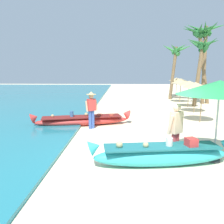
% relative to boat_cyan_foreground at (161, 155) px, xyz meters
% --- Properties ---
extents(ground_plane, '(80.00, 80.00, 0.00)m').
position_rel_boat_cyan_foreground_xyz_m(ground_plane, '(-0.39, 0.28, -0.32)').
color(ground_plane, beige).
extents(boat_cyan_foreground, '(4.07, 1.19, 0.84)m').
position_rel_boat_cyan_foreground_xyz_m(boat_cyan_foreground, '(0.00, 0.00, 0.00)').
color(boat_cyan_foreground, '#33B2BC').
rests_on(boat_cyan_foreground, ground).
extents(boat_red_midground, '(4.76, 1.87, 0.74)m').
position_rel_boat_cyan_foreground_xyz_m(boat_red_midground, '(-3.00, 4.65, -0.07)').
color(boat_red_midground, red).
rests_on(boat_red_midground, ground).
extents(person_vendor_hatted, '(0.57, 0.46, 1.69)m').
position_rel_boat_cyan_foreground_xyz_m(person_vendor_hatted, '(-2.46, 4.04, 0.66)').
color(person_vendor_hatted, '#3D5BA8').
rests_on(person_vendor_hatted, ground).
extents(person_tourist_customer, '(0.56, 0.51, 1.67)m').
position_rel_boat_cyan_foreground_xyz_m(person_tourist_customer, '(0.48, 0.49, 0.62)').
color(person_tourist_customer, '#B2383D').
rests_on(person_tourist_customer, ground).
extents(patio_umbrella_large, '(2.35, 2.35, 2.34)m').
position_rel_boat_cyan_foreground_xyz_m(patio_umbrella_large, '(1.58, 0.36, 1.81)').
color(patio_umbrella_large, '#B7B7BC').
rests_on(patio_umbrella_large, ground).
extents(parasol_row_0, '(1.60, 1.60, 1.91)m').
position_rel_boat_cyan_foreground_xyz_m(parasol_row_0, '(2.92, 5.55, 1.43)').
color(parasol_row_0, '#8E6B47').
rests_on(parasol_row_0, ground).
extents(parasol_row_1, '(1.60, 1.60, 1.91)m').
position_rel_boat_cyan_foreground_xyz_m(parasol_row_1, '(3.46, 8.32, 1.43)').
color(parasol_row_1, '#8E6B47').
rests_on(parasol_row_1, ground).
extents(parasol_row_2, '(1.60, 1.60, 1.91)m').
position_rel_boat_cyan_foreground_xyz_m(parasol_row_2, '(3.71, 10.53, 1.43)').
color(parasol_row_2, '#8E6B47').
rests_on(parasol_row_2, ground).
extents(parasol_row_3, '(1.60, 1.60, 1.91)m').
position_rel_boat_cyan_foreground_xyz_m(parasol_row_3, '(3.78, 13.17, 1.43)').
color(parasol_row_3, '#8E6B47').
rests_on(parasol_row_3, ground).
extents(parasol_row_4, '(1.60, 1.60, 1.91)m').
position_rel_boat_cyan_foreground_xyz_m(parasol_row_4, '(4.42, 15.73, 1.43)').
color(parasol_row_4, '#8E6B47').
rests_on(parasol_row_4, ground).
extents(parasol_row_5, '(1.60, 1.60, 1.91)m').
position_rel_boat_cyan_foreground_xyz_m(parasol_row_5, '(4.64, 18.22, 1.43)').
color(parasol_row_5, '#8E6B47').
rests_on(parasol_row_5, ground).
extents(palm_tree_tall_inland, '(2.83, 2.39, 5.07)m').
position_rel_boat_cyan_foreground_xyz_m(palm_tree_tall_inland, '(3.75, 15.38, 3.74)').
color(palm_tree_tall_inland, brown).
rests_on(palm_tree_tall_inland, ground).
extents(palm_tree_leaning_seaward, '(2.65, 2.79, 6.12)m').
position_rel_boat_cyan_foreground_xyz_m(palm_tree_leaning_seaward, '(4.92, 12.53, 4.71)').
color(palm_tree_leaning_seaward, brown).
rests_on(palm_tree_leaning_seaward, ground).
extents(palm_tree_mid_cluster, '(3.05, 2.41, 6.28)m').
position_rel_boat_cyan_foreground_xyz_m(palm_tree_mid_cluster, '(5.31, 12.48, 4.70)').
color(palm_tree_mid_cluster, brown).
rests_on(palm_tree_mid_cluster, ground).
extents(palm_tree_far_behind, '(2.53, 2.58, 4.98)m').
position_rel_boat_cyan_foreground_xyz_m(palm_tree_far_behind, '(4.63, 11.06, 3.73)').
color(palm_tree_far_behind, brown).
rests_on(palm_tree_far_behind, ground).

